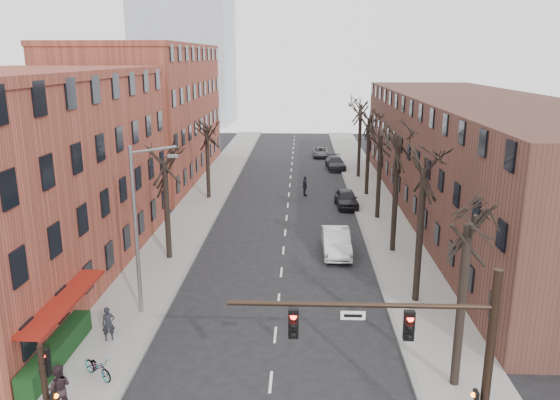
# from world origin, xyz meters

# --- Properties ---
(sidewalk_left) EXTENTS (4.00, 90.00, 0.15)m
(sidewalk_left) POSITION_xyz_m (-8.00, 35.00, 0.07)
(sidewalk_left) COLOR gray
(sidewalk_left) RESTS_ON ground
(sidewalk_right) EXTENTS (4.00, 90.00, 0.15)m
(sidewalk_right) POSITION_xyz_m (8.00, 35.00, 0.07)
(sidewalk_right) COLOR gray
(sidewalk_right) RESTS_ON ground
(building_left_near) EXTENTS (12.00, 26.00, 12.00)m
(building_left_near) POSITION_xyz_m (-16.00, 15.00, 6.00)
(building_left_near) COLOR brown
(building_left_near) RESTS_ON ground
(building_left_far) EXTENTS (12.00, 28.00, 14.00)m
(building_left_far) POSITION_xyz_m (-16.00, 44.00, 7.00)
(building_left_far) COLOR brown
(building_left_far) RESTS_ON ground
(building_right) EXTENTS (12.00, 50.00, 10.00)m
(building_right) POSITION_xyz_m (16.00, 30.00, 5.00)
(building_right) COLOR #4E2C24
(building_right) RESTS_ON ground
(awning_left) EXTENTS (1.20, 7.00, 0.15)m
(awning_left) POSITION_xyz_m (-9.40, 6.00, 0.00)
(awning_left) COLOR maroon
(awning_left) RESTS_ON ground
(hedge) EXTENTS (0.80, 6.00, 1.00)m
(hedge) POSITION_xyz_m (-9.50, 5.00, 0.65)
(hedge) COLOR #133916
(hedge) RESTS_ON sidewalk_left
(tree_right_a) EXTENTS (5.20, 5.20, 10.00)m
(tree_right_a) POSITION_xyz_m (7.60, 4.00, 0.00)
(tree_right_a) COLOR black
(tree_right_a) RESTS_ON ground
(tree_right_b) EXTENTS (5.20, 5.20, 10.80)m
(tree_right_b) POSITION_xyz_m (7.60, 12.00, 0.00)
(tree_right_b) COLOR black
(tree_right_b) RESTS_ON ground
(tree_right_c) EXTENTS (5.20, 5.20, 11.60)m
(tree_right_c) POSITION_xyz_m (7.60, 20.00, 0.00)
(tree_right_c) COLOR black
(tree_right_c) RESTS_ON ground
(tree_right_d) EXTENTS (5.20, 5.20, 10.00)m
(tree_right_d) POSITION_xyz_m (7.60, 28.00, 0.00)
(tree_right_d) COLOR black
(tree_right_d) RESTS_ON ground
(tree_right_e) EXTENTS (5.20, 5.20, 10.80)m
(tree_right_e) POSITION_xyz_m (7.60, 36.00, 0.00)
(tree_right_e) COLOR black
(tree_right_e) RESTS_ON ground
(tree_right_f) EXTENTS (5.20, 5.20, 11.60)m
(tree_right_f) POSITION_xyz_m (7.60, 44.00, 0.00)
(tree_right_f) COLOR black
(tree_right_f) RESTS_ON ground
(tree_left_a) EXTENTS (5.20, 5.20, 9.50)m
(tree_left_a) POSITION_xyz_m (-7.60, 18.00, 0.00)
(tree_left_a) COLOR black
(tree_left_a) RESTS_ON ground
(tree_left_b) EXTENTS (5.20, 5.20, 9.50)m
(tree_left_b) POSITION_xyz_m (-7.60, 34.00, 0.00)
(tree_left_b) COLOR black
(tree_left_b) RESTS_ON ground
(signal_mast_arm) EXTENTS (8.14, 0.30, 7.20)m
(signal_mast_arm) POSITION_xyz_m (5.45, -1.00, 4.40)
(signal_mast_arm) COLOR black
(signal_mast_arm) RESTS_ON ground
(signal_pole_left) EXTENTS (0.47, 0.44, 4.40)m
(signal_pole_left) POSITION_xyz_m (-6.99, -0.95, 2.61)
(signal_pole_left) COLOR black
(signal_pole_left) RESTS_ON ground
(streetlight) EXTENTS (2.45, 0.22, 9.03)m
(streetlight) POSITION_xyz_m (-7.03, 10.00, 5.01)
(streetlight) COLOR slate
(streetlight) RESTS_ON ground
(silver_sedan) EXTENTS (1.89, 5.23, 1.72)m
(silver_sedan) POSITION_xyz_m (3.65, 19.53, 0.86)
(silver_sedan) COLOR silver
(silver_sedan) RESTS_ON ground
(parked_car_near) EXTENTS (2.12, 4.72, 1.58)m
(parked_car_near) POSITION_xyz_m (5.30, 31.72, 0.79)
(parked_car_near) COLOR black
(parked_car_near) RESTS_ON ground
(parked_car_mid) EXTENTS (2.49, 5.28, 1.49)m
(parked_car_mid) POSITION_xyz_m (5.30, 48.69, 0.74)
(parked_car_mid) COLOR #202229
(parked_car_mid) RESTS_ON ground
(parked_car_far) EXTENTS (2.14, 4.52, 1.25)m
(parked_car_far) POSITION_xyz_m (3.80, 56.96, 0.62)
(parked_car_far) COLOR #55575C
(parked_car_far) RESTS_ON ground
(pedestrian_a) EXTENTS (0.71, 0.61, 1.65)m
(pedestrian_a) POSITION_xyz_m (-7.86, 6.97, 0.97)
(pedestrian_a) COLOR black
(pedestrian_a) RESTS_ON sidewalk_left
(pedestrian_b) EXTENTS (1.09, 0.94, 1.93)m
(pedestrian_b) POSITION_xyz_m (-7.86, 1.59, 1.11)
(pedestrian_b) COLOR black
(pedestrian_b) RESTS_ON sidewalk_left
(pedestrian_crossing) EXTENTS (0.79, 1.22, 1.93)m
(pedestrian_crossing) POSITION_xyz_m (1.58, 35.57, 0.97)
(pedestrian_crossing) COLOR black
(pedestrian_crossing) RESTS_ON ground
(bicycle) EXTENTS (1.80, 1.54, 0.93)m
(bicycle) POSITION_xyz_m (-7.25, 3.86, 0.62)
(bicycle) COLOR gray
(bicycle) RESTS_ON sidewalk_left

